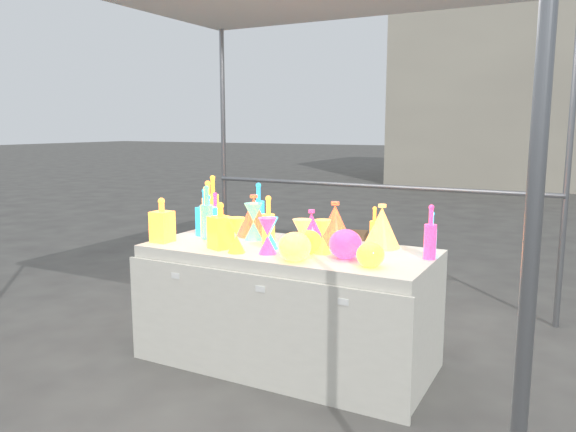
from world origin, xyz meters
The scene contains 33 objects.
ground centered at (0.00, 0.00, 0.00)m, with size 80.00×80.00×0.00m, color #63615C.
display_table centered at (0.00, -0.01, 0.37)m, with size 1.84×0.83×0.75m.
cardboard_box_closed centered at (-0.63, 2.39, 0.20)m, with size 0.54×0.39×0.39m, color #B47E51.
cardboard_box_flat centered at (0.05, 2.29, 0.03)m, with size 0.63×0.45×0.05m, color #B47E51.
bottle_0 centered at (-0.85, 0.33, 0.93)m, with size 0.09×0.09×0.35m, color #F01638, non-canonical shape.
bottle_1 centered at (-0.42, 0.35, 0.93)m, with size 0.08×0.08×0.36m, color #17811B, non-canonical shape.
bottle_2 centered at (-0.81, 0.35, 0.95)m, with size 0.09×0.09×0.39m, color yellow, non-canonical shape.
bottle_3 centered at (-0.73, 0.26, 0.89)m, with size 0.07×0.07×0.28m, color #1E4FB2, non-canonical shape.
bottle_4 centered at (-0.64, 0.03, 0.93)m, with size 0.08×0.08×0.35m, color #168C6C, non-canonical shape.
bottle_5 centered at (-0.61, -0.01, 0.93)m, with size 0.08×0.08×0.36m, color #A52160, non-canonical shape.
bottle_6 centered at (-0.14, 0.00, 0.91)m, with size 0.08×0.08×0.32m, color #F01638, non-canonical shape.
bottle_7 centered at (-0.68, 0.06, 0.92)m, with size 0.08×0.08×0.33m, color #17811B, non-canonical shape.
decanter_0 centered at (-0.81, -0.23, 0.90)m, with size 0.12×0.12×0.29m, color #F01638, non-canonical shape.
decanter_1 centered at (-0.35, -0.22, 0.90)m, with size 0.12×0.12×0.29m, color yellow, non-canonical shape.
decanter_2 centered at (-0.67, 0.08, 0.89)m, with size 0.12×0.12×0.29m, color #17811B, non-canonical shape.
hourglass_0 centered at (-0.21, -0.27, 0.86)m, with size 0.11×0.11×0.21m, color yellow, non-canonical shape.
hourglass_1 centered at (-0.03, -0.21, 0.86)m, with size 0.11×0.11×0.22m, color #1E4FB2, non-canonical shape.
hourglass_2 centered at (0.20, -0.20, 0.86)m, with size 0.11×0.11×0.22m, color #168C6C, non-canonical shape.
hourglass_3 centered at (-0.31, 0.10, 0.87)m, with size 0.12×0.12×0.25m, color #A52160, non-canonical shape.
hourglass_4 centered at (0.26, -0.05, 0.85)m, with size 0.10×0.10×0.20m, color #F01638, non-canonical shape.
hourglass_5 centered at (-0.08, -0.08, 0.85)m, with size 0.10×0.10×0.20m, color #17811B, non-canonical shape.
globe_0 centered at (0.62, -0.23, 0.81)m, with size 0.15×0.15×0.12m, color #F01638, non-canonical shape.
globe_1 centered at (0.20, -0.30, 0.82)m, with size 0.19×0.19×0.15m, color #168C6C, non-canonical shape.
globe_2 centered at (0.18, -0.07, 0.81)m, with size 0.15×0.15×0.12m, color yellow, non-canonical shape.
globe_3 centered at (0.43, -0.11, 0.83)m, with size 0.19×0.19×0.15m, color #1E4FB2, non-canonical shape.
lampshade_0 centered at (-0.39, 0.24, 0.89)m, with size 0.24×0.24×0.28m, color yellow, non-canonical shape.
lampshade_1 centered at (0.23, 0.20, 0.89)m, with size 0.24×0.24×0.28m, color yellow, non-canonical shape.
lampshade_2 centered at (0.10, 0.14, 0.86)m, with size 0.19×0.19×0.23m, color #1E4FB2, non-canonical shape.
lampshade_3 centered at (0.51, 0.28, 0.89)m, with size 0.23×0.23×0.27m, color #168C6C, non-canonical shape.
bottle_8 centered at (0.86, 0.14, 0.89)m, with size 0.06×0.06×0.27m, color #17811B, non-canonical shape.
bottle_9 centered at (0.46, 0.28, 0.88)m, with size 0.06×0.06×0.26m, color yellow, non-canonical shape.
bottle_10 centered at (0.86, 0.11, 0.91)m, with size 0.07×0.07×0.31m, color #1E4FB2, non-canonical shape.
bottle_11 centered at (0.86, 0.11, 0.89)m, with size 0.06×0.06×0.27m, color #168C6C, non-canonical shape.
Camera 1 is at (1.61, -3.04, 1.50)m, focal length 35.00 mm.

